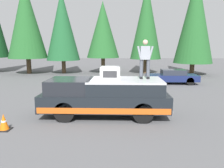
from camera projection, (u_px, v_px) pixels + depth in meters
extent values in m
plane|color=#565659|center=(89.00, 113.00, 10.28)|extent=(90.00, 90.00, 0.00)
cube|color=black|center=(105.00, 100.00, 9.81)|extent=(2.00, 5.50, 0.70)
cube|color=#CC5619|center=(105.00, 105.00, 9.84)|extent=(2.01, 5.39, 0.24)
cube|color=black|center=(70.00, 86.00, 9.75)|extent=(1.84, 1.87, 0.60)
cube|color=black|center=(125.00, 87.00, 9.67)|extent=(1.92, 3.19, 0.52)
cube|color=#B7BABF|center=(125.00, 80.00, 9.62)|extent=(1.94, 3.19, 0.08)
cube|color=#232326|center=(45.00, 106.00, 9.94)|extent=(1.96, 0.16, 0.20)
cube|color=#B2B5BA|center=(166.00, 107.00, 9.76)|extent=(1.96, 0.16, 0.20)
cylinder|color=black|center=(65.00, 112.00, 9.07)|extent=(0.30, 0.84, 0.84)
cylinder|color=black|center=(73.00, 101.00, 10.75)|extent=(0.30, 0.84, 0.84)
cylinder|color=black|center=(143.00, 113.00, 8.97)|extent=(0.30, 0.84, 0.84)
cylinder|color=black|center=(139.00, 102.00, 10.64)|extent=(0.30, 0.84, 0.84)
cube|color=silver|center=(110.00, 73.00, 9.54)|extent=(0.64, 0.84, 0.52)
cube|color=#2D2D30|center=(110.00, 74.00, 9.22)|extent=(0.01, 0.59, 0.29)
cube|color=#99999E|center=(110.00, 67.00, 9.49)|extent=(0.58, 0.76, 0.04)
cylinder|color=#4C515B|center=(148.00, 69.00, 9.74)|extent=(0.15, 0.15, 0.84)
cube|color=black|center=(148.00, 78.00, 9.76)|extent=(0.26, 0.11, 0.08)
cylinder|color=#4C515B|center=(141.00, 69.00, 9.75)|extent=(0.15, 0.15, 0.84)
cube|color=black|center=(141.00, 78.00, 9.77)|extent=(0.26, 0.11, 0.08)
cube|color=#9399A3|center=(145.00, 53.00, 9.62)|extent=(0.24, 0.40, 0.58)
sphere|color=beige|center=(145.00, 42.00, 9.54)|extent=(0.22, 0.22, 0.22)
cylinder|color=#9399A3|center=(151.00, 53.00, 9.58)|extent=(0.09, 0.23, 0.58)
cylinder|color=#9399A3|center=(139.00, 53.00, 9.60)|extent=(0.09, 0.23, 0.58)
cube|color=navy|center=(172.00, 78.00, 18.16)|extent=(1.64, 4.10, 0.50)
cube|color=#282D38|center=(173.00, 72.00, 18.08)|extent=(1.31, 1.89, 0.42)
cylinder|color=black|center=(158.00, 81.00, 17.53)|extent=(0.20, 0.62, 0.62)
cylinder|color=black|center=(155.00, 78.00, 18.95)|extent=(0.20, 0.62, 0.62)
cylinder|color=black|center=(190.00, 81.00, 17.44)|extent=(0.20, 0.62, 0.62)
cylinder|color=black|center=(185.00, 79.00, 18.86)|extent=(0.20, 0.62, 0.62)
cube|color=black|center=(4.00, 130.00, 8.25)|extent=(0.47, 0.47, 0.03)
cone|color=orange|center=(4.00, 122.00, 8.20)|extent=(0.36, 0.36, 0.62)
cylinder|color=white|center=(4.00, 121.00, 8.19)|extent=(0.19, 0.19, 0.06)
cylinder|color=#4C3826|center=(192.00, 69.00, 23.74)|extent=(0.48, 0.48, 1.25)
cone|color=#235B28|center=(195.00, 18.00, 22.84)|extent=(3.98, 3.98, 9.16)
cylinder|color=#4C3826|center=(145.00, 66.00, 24.90)|extent=(0.41, 0.41, 1.62)
cone|color=#235B28|center=(146.00, 21.00, 24.06)|extent=(3.38, 3.38, 8.20)
cylinder|color=#4C3826|center=(103.00, 65.00, 25.29)|extent=(0.44, 0.44, 1.73)
cone|color=#235B28|center=(103.00, 30.00, 24.62)|extent=(3.63, 3.63, 6.13)
cylinder|color=#4C3826|center=(64.00, 67.00, 24.92)|extent=(0.44, 0.44, 1.48)
cone|color=#1E562D|center=(62.00, 26.00, 24.15)|extent=(3.66, 3.66, 7.45)
cylinder|color=#4C3826|center=(29.00, 66.00, 24.62)|extent=(0.50, 0.50, 1.71)
cone|color=#235B28|center=(26.00, 20.00, 23.77)|extent=(4.17, 4.17, 8.19)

